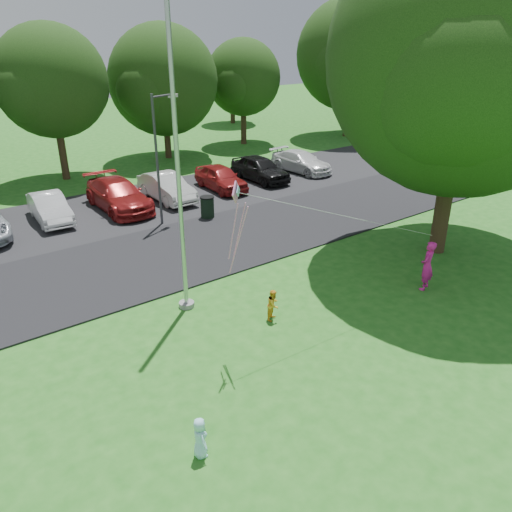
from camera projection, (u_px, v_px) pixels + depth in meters
ground at (378, 339)px, 14.48m from camera, size 120.00×120.00×0.00m
park_road at (212, 243)px, 21.01m from camera, size 60.00×6.00×0.06m
parking_strip at (144, 204)px, 25.74m from camera, size 42.00×7.00×0.06m
flagpole at (179, 182)px, 14.48m from camera, size 0.50×0.50×10.00m
street_lamp at (160, 148)px, 21.84m from camera, size 1.56×0.74×5.80m
trash_can at (207, 207)px, 23.65m from camera, size 0.68×0.68×1.07m
big_tree at (467, 65)px, 17.31m from camera, size 10.29×9.80×12.27m
tree_row at (97, 75)px, 30.64m from camera, size 64.35×11.94×10.88m
horizon_trees at (85, 85)px, 39.60m from camera, size 77.46×7.20×7.02m
parked_cars at (134, 192)px, 25.16m from camera, size 23.28×5.29×1.46m
woman at (427, 266)px, 16.97m from camera, size 0.74×0.61×1.76m
child_yellow at (273, 305)px, 15.30m from camera, size 0.61×0.56×1.00m
child_blue at (200, 438)px, 10.32m from camera, size 0.40×0.52×0.95m
kite at (244, 210)px, 12.39m from camera, size 7.50×1.13×2.90m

